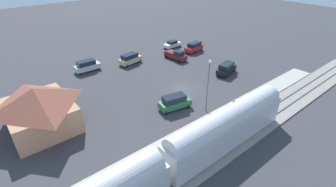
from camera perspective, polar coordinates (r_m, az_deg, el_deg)
The scene contains 14 objects.
ground_plane at distance 43.54m, azimuth 3.37°, elevation 1.11°, with size 200.00×200.00×0.00m, color #38383D.
railway_track at distance 36.18m, azimuth 18.63°, elevation -7.02°, with size 4.80×70.00×0.30m.
platform at distance 37.86m, azimuth 13.67°, elevation -4.31°, with size 3.20×46.00×0.30m.
passenger_train at distance 25.10m, azimuth -0.97°, elevation -15.90°, with size 2.93×37.87×4.98m.
station_building at distance 36.63m, azimuth -27.60°, elevation -2.91°, with size 10.22×8.64×5.98m.
pedestrian_on_platform at distance 38.03m, azimuth 14.83°, elevation -2.29°, with size 0.36×0.36×1.71m.
sedan_white at distance 62.99m, azimuth 1.01°, elevation 11.24°, with size 1.99×4.56×1.74m.
suv_red at distance 60.43m, azimuth 6.00°, elevation 10.55°, with size 2.67×5.14×2.22m.
pickup_maroon at distance 55.59m, azimuth 1.82°, elevation 8.84°, with size 5.55×2.84×2.14m.
suv_black at distance 49.79m, azimuth 13.24°, elevation 5.63°, with size 2.97×5.21×2.22m.
suv_green at distance 37.47m, azimuth 1.56°, elevation -1.94°, with size 2.88×5.19×2.22m.
suv_silver at distance 52.22m, azimuth -18.05°, elevation 6.08°, with size 2.01×4.92×2.22m.
suv_tan at distance 53.73m, azimuth -8.67°, elevation 7.89°, with size 2.68×5.14×2.22m.
light_pole_near_platform at distance 35.61m, azimuth 9.24°, elevation 3.06°, with size 0.44×0.44×8.09m.
Camera 1 is at (-27.81, 26.28, 20.78)m, focal length 26.61 mm.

